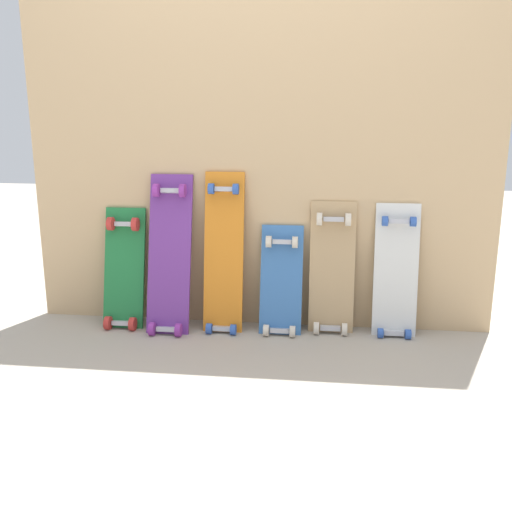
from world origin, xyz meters
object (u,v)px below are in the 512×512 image
object	(u,v)px
skateboard_green	(124,274)
skateboard_natural	(332,274)
skateboard_orange	(224,259)
skateboard_blue	(281,286)
skateboard_white	(396,277)
skateboard_purple	(169,260)

from	to	relation	value
skateboard_green	skateboard_natural	world-z (taller)	skateboard_natural
skateboard_orange	skateboard_natural	size ratio (longest dim) A/B	1.20
skateboard_green	skateboard_blue	world-z (taller)	skateboard_green
skateboard_green	skateboard_orange	xyz separation A→B (m)	(0.54, 0.01, 0.10)
skateboard_green	skateboard_white	world-z (taller)	skateboard_white
skateboard_orange	skateboard_natural	bearing A→B (deg)	2.98
skateboard_blue	skateboard_white	xyz separation A→B (m)	(0.59, 0.03, 0.06)
skateboard_purple	skateboard_orange	world-z (taller)	skateboard_orange
skateboard_green	skateboard_orange	bearing A→B (deg)	0.89
skateboard_purple	skateboard_white	distance (m)	1.18
skateboard_blue	skateboard_white	size ratio (longest dim) A/B	0.83
skateboard_orange	skateboard_white	bearing A→B (deg)	1.71
skateboard_blue	skateboard_white	distance (m)	0.59
skateboard_purple	skateboard_natural	bearing A→B (deg)	4.31
skateboard_purple	skateboard_natural	xyz separation A→B (m)	(0.85, 0.06, -0.06)
skateboard_purple	skateboard_orange	xyz separation A→B (m)	(0.28, 0.03, 0.00)
skateboard_green	skateboard_purple	distance (m)	0.28
skateboard_natural	skateboard_white	xyz separation A→B (m)	(0.33, -0.00, -0.01)
skateboard_purple	skateboard_blue	size ratio (longest dim) A/B	1.41
skateboard_orange	skateboard_purple	bearing A→B (deg)	-173.05
skateboard_green	skateboard_purple	world-z (taller)	skateboard_purple
skateboard_orange	skateboard_natural	xyz separation A→B (m)	(0.57, 0.03, -0.07)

